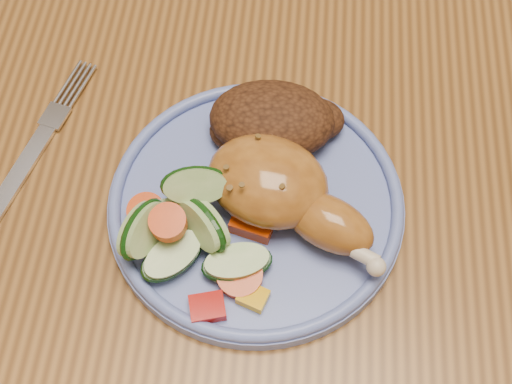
{
  "coord_description": "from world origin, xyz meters",
  "views": [
    {
      "loc": [
        -0.08,
        -0.39,
        1.25
      ],
      "look_at": [
        -0.11,
        -0.11,
        0.78
      ],
      "focal_mm": 50.0,
      "sensor_mm": 36.0,
      "label": 1
    }
  ],
  "objects": [
    {
      "name": "rice_pilaf",
      "position": [
        -0.1,
        -0.04,
        0.78
      ],
      "size": [
        0.11,
        0.08,
        0.05
      ],
      "color": "#432310",
      "rests_on": "plate"
    },
    {
      "name": "plate",
      "position": [
        -0.11,
        -0.11,
        0.76
      ],
      "size": [
        0.24,
        0.24,
        0.01
      ],
      "primitive_type": "cylinder",
      "color": "#5D71BC",
      "rests_on": "dining_table"
    },
    {
      "name": "ground",
      "position": [
        0.0,
        0.0,
        0.0
      ],
      "size": [
        4.0,
        4.0,
        0.0
      ],
      "primitive_type": "plane",
      "color": "brown",
      "rests_on": "ground"
    },
    {
      "name": "plate_rim",
      "position": [
        -0.11,
        -0.11,
        0.77
      ],
      "size": [
        0.23,
        0.23,
        0.01
      ],
      "primitive_type": "torus",
      "color": "#5D71BC",
      "rests_on": "plate"
    },
    {
      "name": "chicken_leg",
      "position": [
        -0.09,
        -0.11,
        0.79
      ],
      "size": [
        0.15,
        0.12,
        0.05
      ],
      "color": "#A96623",
      "rests_on": "plate"
    },
    {
      "name": "vegetable_pile",
      "position": [
        -0.15,
        -0.15,
        0.78
      ],
      "size": [
        0.13,
        0.12,
        0.06
      ],
      "color": "#A50A05",
      "rests_on": "plate"
    },
    {
      "name": "dining_table",
      "position": [
        0.0,
        0.0,
        0.67
      ],
      "size": [
        0.9,
        1.4,
        0.75
      ],
      "color": "brown",
      "rests_on": "ground"
    },
    {
      "name": "fork",
      "position": [
        -0.3,
        -0.08,
        0.75
      ],
      "size": [
        0.06,
        0.17,
        0.0
      ],
      "color": "silver",
      "rests_on": "dining_table"
    }
  ]
}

